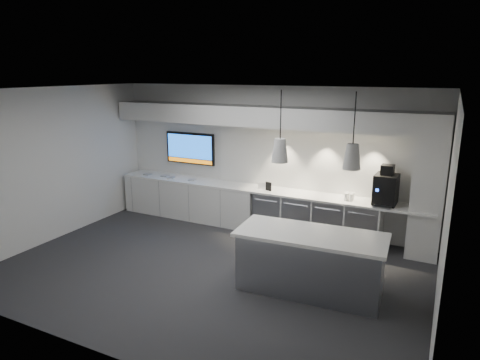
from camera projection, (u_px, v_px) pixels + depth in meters
The scene contains 28 objects.
floor at pixel (209, 270), 7.29m from camera, with size 7.00×7.00×0.00m, color #2B2B2D.
ceiling at pixel (206, 90), 6.54m from camera, with size 7.00×7.00×0.00m, color black.
wall_back at pixel (267, 157), 9.09m from camera, with size 7.00×7.00×0.00m, color silver.
wall_front at pixel (93, 237), 4.74m from camera, with size 7.00×7.00×0.00m, color silver.
wall_left at pixel (54, 164), 8.41m from camera, with size 7.00×7.00×0.00m, color silver.
wall_right at pixel (446, 216), 5.42m from camera, with size 7.00×7.00×0.00m, color silver.
back_counter at pixel (261, 189), 8.96m from camera, with size 6.80×0.65×0.04m, color white.
left_base_cabinets at pixel (191, 199), 9.82m from camera, with size 3.30×0.63×0.86m, color white.
fridge_unit_a at pixel (271, 211), 8.96m from camera, with size 0.60×0.61×0.85m, color #999BA1.
fridge_unit_b at pixel (300, 216), 8.69m from camera, with size 0.60×0.61×0.85m, color #999BA1.
fridge_unit_c at pixel (331, 220), 8.43m from camera, with size 0.60×0.61×0.85m, color #999BA1.
fridge_unit_d at pixel (363, 225), 8.16m from camera, with size 0.60×0.61×0.85m, color #999BA1.
backsplash at pixel (322, 160), 8.54m from camera, with size 4.60×0.03×1.30m, color white.
soffit at pixel (262, 116), 8.60m from camera, with size 6.90×0.60×0.40m, color white.
column at pixel (429, 187), 7.51m from camera, with size 0.55×0.55×2.60m, color white.
wall_tv at pixel (190, 148), 9.84m from camera, with size 1.25×0.07×0.72m.
island at pixel (310, 262), 6.48m from camera, with size 2.27×1.08×0.94m.
bin at pixel (246, 261), 7.11m from camera, with size 0.31×0.31×0.44m, color #999BA1.
coffee_machine at pixel (386, 188), 7.84m from camera, with size 0.42×0.59×0.74m.
sign_black at pixel (269, 186), 8.76m from camera, with size 0.14×0.02×0.18m, color black.
sign_white at pixel (262, 186), 8.89m from camera, with size 0.18×0.02×0.14m, color white.
cup_cluster at pixel (349, 197), 8.11m from camera, with size 0.17×0.17×0.14m, color white, non-canonical shape.
tray_a at pixel (148, 174), 10.13m from camera, with size 0.16×0.16×0.03m, color #A1A1A1.
tray_b at pixel (165, 176), 9.98m from camera, with size 0.16×0.16×0.03m, color #A1A1A1.
tray_c at pixel (171, 178), 9.81m from camera, with size 0.16×0.16×0.03m, color #A1A1A1.
tray_d at pixel (192, 180), 9.61m from camera, with size 0.16×0.16×0.03m, color #A1A1A1.
pendant_left at pixel (280, 150), 6.29m from camera, with size 0.25×0.25×1.05m.
pendant_right at pixel (352, 156), 5.84m from camera, with size 0.25×0.25×1.05m.
Camera 1 is at (3.42, -5.76, 3.29)m, focal length 32.00 mm.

